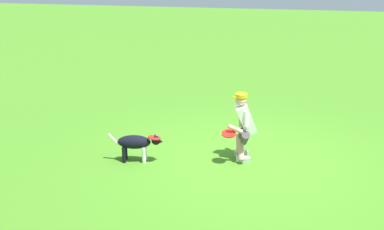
{
  "coord_description": "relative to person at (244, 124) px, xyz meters",
  "views": [
    {
      "loc": [
        -0.82,
        7.66,
        3.53
      ],
      "look_at": [
        0.98,
        0.19,
        0.9
      ],
      "focal_mm": 41.34,
      "sensor_mm": 36.0,
      "label": 1
    }
  ],
  "objects": [
    {
      "name": "person",
      "position": [
        0.0,
        0.0,
        0.0
      ],
      "size": [
        0.54,
        0.67,
        1.29
      ],
      "rotation": [
        0.0,
        0.0,
        0.26
      ],
      "color": "silver",
      "rests_on": "ground_plane"
    },
    {
      "name": "dog",
      "position": [
        1.91,
        0.57,
        -0.33
      ],
      "size": [
        1.03,
        0.37,
        0.55
      ],
      "rotation": [
        0.0,
        0.0,
        3.32
      ],
      "color": "black",
      "rests_on": "ground_plane"
    },
    {
      "name": "ground_plane",
      "position": [
        -0.05,
        0.08,
        -0.7
      ],
      "size": [
        60.0,
        60.0,
        0.0
      ],
      "primitive_type": "plane",
      "color": "#438020"
    },
    {
      "name": "frisbee_flying",
      "position": [
        1.58,
        0.53,
        -0.21
      ],
      "size": [
        0.34,
        0.34,
        0.07
      ],
      "primitive_type": "cylinder",
      "rotation": [
        -0.16,
        0.04,
        2.49
      ],
      "color": "red"
    },
    {
      "name": "frisbee_held",
      "position": [
        0.23,
        0.31,
        -0.09
      ],
      "size": [
        0.36,
        0.35,
        0.1
      ],
      "primitive_type": "cylinder",
      "rotation": [
        -0.23,
        0.09,
        0.54
      ],
      "color": "red",
      "rests_on": "person"
    }
  ]
}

